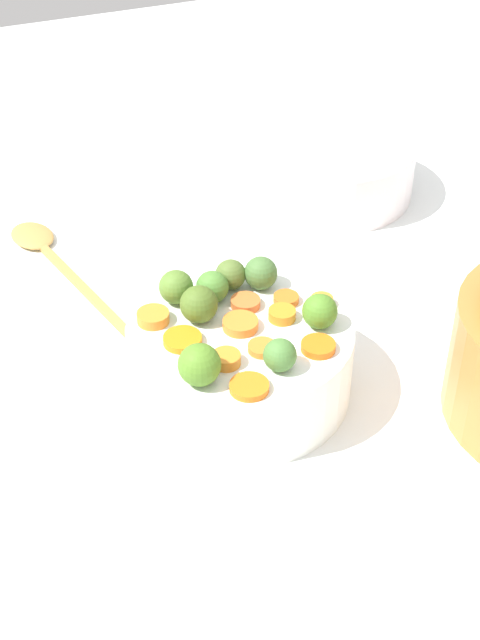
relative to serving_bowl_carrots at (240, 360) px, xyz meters
name	(u,v)px	position (x,y,z in m)	size (l,w,h in m)	color
tabletop	(213,390)	(-0.02, 0.02, -0.05)	(2.40, 2.40, 0.02)	white
serving_bowl_carrots	(240,360)	(0.00, 0.00, 0.00)	(0.24, 0.24, 0.09)	white
carrot_slice_0	(285,298)	(0.06, 0.02, 0.05)	(0.03, 0.03, 0.01)	orange
carrot_slice_1	(153,317)	(-0.08, 0.04, 0.05)	(0.03, 0.03, 0.01)	orange
carrot_slice_2	(249,387)	(-0.03, -0.09, 0.05)	(0.04, 0.04, 0.01)	orange
carrot_slice_3	(322,301)	(0.10, 0.00, 0.05)	(0.02, 0.02, 0.01)	orange
carrot_slice_4	(183,340)	(-0.06, 0.00, 0.05)	(0.04, 0.04, 0.01)	orange
carrot_slice_5	(240,324)	(0.00, 0.00, 0.05)	(0.04, 0.04, 0.01)	orange
carrot_slice_6	(245,303)	(0.02, 0.03, 0.05)	(0.03, 0.03, 0.01)	orange
carrot_slice_7	(282,314)	(0.05, 0.00, 0.05)	(0.03, 0.03, 0.01)	orange
carrot_slice_8	(318,347)	(0.06, -0.06, 0.05)	(0.04, 0.04, 0.01)	orange
carrot_slice_9	(226,359)	(-0.03, -0.05, 0.05)	(0.03, 0.03, 0.01)	orange
carrot_slice_10	(262,348)	(0.01, -0.04, 0.05)	(0.03, 0.03, 0.01)	orange
brussels_sprout_0	(212,287)	(-0.01, 0.06, 0.06)	(0.04, 0.04, 0.04)	#4F8533
brussels_sprout_1	(261,273)	(0.05, 0.06, 0.06)	(0.04, 0.04, 0.04)	#4A7539
brussels_sprout_2	(176,287)	(-0.04, 0.07, 0.06)	(0.04, 0.04, 0.04)	#577D2E
brussels_sprout_3	(231,275)	(0.02, 0.07, 0.06)	(0.03, 0.03, 0.03)	#546F2E
brussels_sprout_4	(280,355)	(0.01, -0.07, 0.06)	(0.03, 0.03, 0.03)	#4D8039
brussels_sprout_5	(199,304)	(-0.03, 0.03, 0.06)	(0.04, 0.04, 0.04)	#4E6B25
brussels_sprout_6	(199,365)	(-0.07, -0.06, 0.06)	(0.04, 0.04, 0.04)	#558627
brussels_sprout_7	(320,311)	(0.08, -0.03, 0.06)	(0.04, 0.04, 0.04)	#508528
wooden_spoon	(48,251)	(-0.13, 0.35, -0.04)	(0.10, 0.32, 0.01)	#BC8D47
casserole_dish	(329,167)	(0.29, 0.35, 0.00)	(0.24, 0.24, 0.08)	white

